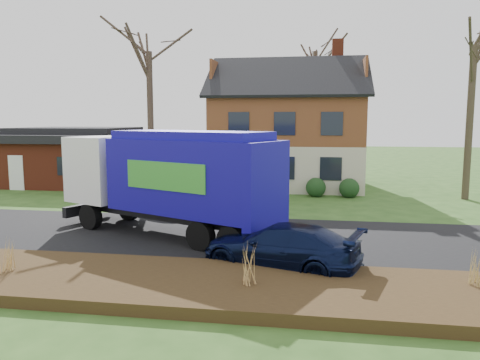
# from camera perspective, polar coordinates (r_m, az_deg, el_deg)

# --- Properties ---
(ground) EXTENTS (120.00, 120.00, 0.00)m
(ground) POSITION_cam_1_polar(r_m,az_deg,el_deg) (17.11, -3.73, -6.94)
(ground) COLOR #284A18
(ground) RESTS_ON ground
(road) EXTENTS (80.00, 7.00, 0.02)m
(road) POSITION_cam_1_polar(r_m,az_deg,el_deg) (17.10, -3.73, -6.91)
(road) COLOR black
(road) RESTS_ON ground
(mulch_verge) EXTENTS (80.00, 3.50, 0.30)m
(mulch_verge) POSITION_cam_1_polar(r_m,az_deg,el_deg) (12.18, -9.43, -12.30)
(mulch_verge) COLOR black
(mulch_verge) RESTS_ON ground
(main_house) EXTENTS (12.95, 8.95, 9.26)m
(main_house) POSITION_cam_1_polar(r_m,az_deg,el_deg) (30.14, 4.94, 6.99)
(main_house) COLOR beige
(main_house) RESTS_ON ground
(ranch_house) EXTENTS (9.80, 8.20, 3.70)m
(ranch_house) POSITION_cam_1_polar(r_m,az_deg,el_deg) (33.21, -19.16, 2.81)
(ranch_house) COLOR maroon
(ranch_house) RESTS_ON ground
(garbage_truck) EXTENTS (9.14, 5.84, 3.83)m
(garbage_truck) POSITION_cam_1_polar(r_m,az_deg,el_deg) (17.09, -8.45, 0.52)
(garbage_truck) COLOR black
(garbage_truck) RESTS_ON ground
(silver_sedan) EXTENTS (5.09, 3.51, 1.59)m
(silver_sedan) POSITION_cam_1_polar(r_m,az_deg,el_deg) (22.06, -7.49, -1.63)
(silver_sedan) COLOR #9A9DA1
(silver_sedan) RESTS_ON ground
(navy_wagon) EXTENTS (4.90, 3.12, 1.32)m
(navy_wagon) POSITION_cam_1_polar(r_m,az_deg,el_deg) (13.39, 4.94, -8.11)
(navy_wagon) COLOR black
(navy_wagon) RESTS_ON ground
(tree_front_west) EXTENTS (3.61, 3.61, 10.73)m
(tree_front_west) POSITION_cam_1_polar(r_m,az_deg,el_deg) (25.68, -11.12, 17.61)
(tree_front_west) COLOR #3F2F25
(tree_front_west) RESTS_ON ground
(tree_front_east) EXTENTS (4.13, 4.13, 11.47)m
(tree_front_east) POSITION_cam_1_polar(r_m,az_deg,el_deg) (27.89, 26.84, 17.15)
(tree_front_east) COLOR #433828
(tree_front_east) RESTS_ON ground
(tree_back) EXTENTS (4.04, 4.04, 12.81)m
(tree_back) POSITION_cam_1_polar(r_m,az_deg,el_deg) (37.90, 9.23, 17.10)
(tree_back) COLOR #3B2C23
(tree_back) RESTS_ON ground
(grass_clump_west) EXTENTS (0.33, 0.27, 0.86)m
(grass_clump_west) POSITION_cam_1_polar(r_m,az_deg,el_deg) (13.70, -26.48, -8.21)
(grass_clump_west) COLOR tan
(grass_clump_west) RESTS_ON mulch_verge
(grass_clump_mid) EXTENTS (0.34, 0.28, 0.95)m
(grass_clump_mid) POSITION_cam_1_polar(r_m,az_deg,el_deg) (11.38, 1.17, -10.29)
(grass_clump_mid) COLOR #B1874E
(grass_clump_mid) RESTS_ON mulch_verge
(grass_clump_east) EXTENTS (0.34, 0.28, 0.84)m
(grass_clump_east) POSITION_cam_1_polar(r_m,az_deg,el_deg) (12.72, 26.79, -9.46)
(grass_clump_east) COLOR tan
(grass_clump_east) RESTS_ON mulch_verge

